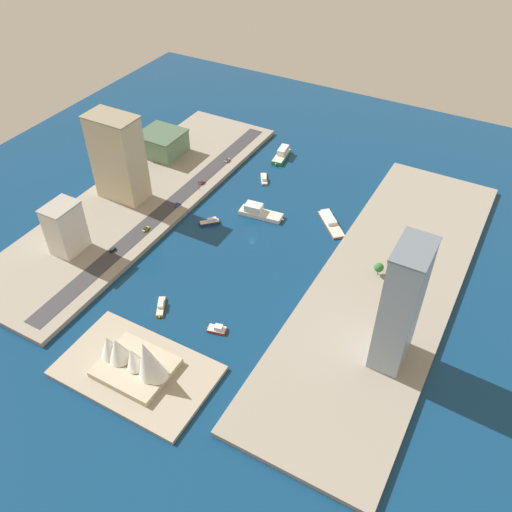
# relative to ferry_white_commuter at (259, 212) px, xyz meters

# --- Properties ---
(ground_plane) EXTENTS (440.00, 440.00, 0.00)m
(ground_plane) POSITION_rel_ferry_white_commuter_xyz_m (-8.07, 22.80, -2.65)
(ground_plane) COLOR navy
(quay_west) EXTENTS (70.00, 240.00, 2.92)m
(quay_west) POSITION_rel_ferry_white_commuter_xyz_m (-90.89, 22.80, -1.19)
(quay_west) COLOR gray
(quay_west) RESTS_ON ground_plane
(quay_east) EXTENTS (70.00, 240.00, 2.92)m
(quay_east) POSITION_rel_ferry_white_commuter_xyz_m (74.76, 22.80, -1.19)
(quay_east) COLOR gray
(quay_east) RESTS_ON ground_plane
(peninsula_point) EXTENTS (71.47, 43.65, 2.00)m
(peninsula_point) POSITION_rel_ferry_white_commuter_xyz_m (-8.83, 132.10, -1.65)
(peninsula_point) COLOR #A89E89
(peninsula_point) RESTS_ON ground_plane
(road_strip) EXTENTS (10.81, 228.00, 0.15)m
(road_strip) POSITION_rel_ferry_white_commuter_xyz_m (52.16, 22.80, 0.34)
(road_strip) COLOR #38383D
(road_strip) RESTS_ON quay_east
(ferry_white_commuter) EXTENTS (29.46, 11.62, 7.43)m
(ferry_white_commuter) POSITION_rel_ferry_white_commuter_xyz_m (0.00, 0.00, 0.00)
(ferry_white_commuter) COLOR silver
(ferry_white_commuter) RESTS_ON ground_plane
(ferry_green_doubledeck) EXTENTS (10.15, 23.85, 6.73)m
(ferry_green_doubledeck) POSITION_rel_ferry_white_commuter_xyz_m (18.92, -69.11, -0.09)
(ferry_green_doubledeck) COLOR #2D8C4C
(ferry_green_doubledeck) RESTS_ON ground_plane
(water_taxi_orange) EXTENTS (9.74, 13.92, 3.29)m
(water_taxi_orange) POSITION_rel_ferry_white_commuter_xyz_m (5.75, 94.00, -1.39)
(water_taxi_orange) COLOR orange
(water_taxi_orange) RESTS_ON ground_plane
(patrol_launch_navy) EXTENTS (11.41, 11.25, 3.70)m
(patrol_launch_navy) POSITION_rel_ferry_white_commuter_xyz_m (22.12, 21.86, -1.32)
(patrol_launch_navy) COLOR #1E284C
(patrol_launch_navy) RESTS_ON ground_plane
(yacht_sleek_gray) EXTENTS (10.76, 13.98, 3.13)m
(yacht_sleek_gray) POSITION_rel_ferry_white_commuter_xyz_m (16.11, -36.90, -1.56)
(yacht_sleek_gray) COLOR #999EA3
(yacht_sleek_gray) RESTS_ON ground_plane
(tugboat_red) EXTENTS (10.58, 6.95, 3.55)m
(tugboat_red) POSITION_rel_ferry_white_commuter_xyz_m (-27.75, 92.97, -1.43)
(tugboat_red) COLOR red
(tugboat_red) RESTS_ON ground_plane
(barge_flat_brown) EXTENTS (24.89, 25.60, 3.32)m
(barge_flat_brown) POSITION_rel_ferry_white_commuter_xyz_m (-42.28, -14.30, -1.38)
(barge_flat_brown) COLOR brown
(barge_flat_brown) RESTS_ON ground_plane
(hotel_broad_white) EXTENTS (14.87, 19.40, 30.00)m
(hotel_broad_white) POSITION_rel_ferry_white_commuter_xyz_m (76.82, 83.30, 15.30)
(hotel_broad_white) COLOR silver
(hotel_broad_white) RESTS_ON quay_east
(office_block_beige) EXTENTS (31.49, 18.73, 55.52)m
(office_block_beige) POSITION_rel_ferry_white_commuter_xyz_m (84.19, 26.41, 28.06)
(office_block_beige) COLOR #C6B793
(office_block_beige) RESTS_ON quay_east
(tower_tall_glass) EXTENTS (14.69, 24.08, 65.21)m
(tower_tall_glass) POSITION_rel_ferry_white_commuter_xyz_m (-106.96, 69.08, 32.90)
(tower_tall_glass) COLOR #8C9EB2
(tower_tall_glass) RESTS_ON quay_west
(terminal_long_green) EXTENTS (29.37, 28.34, 15.97)m
(terminal_long_green) POSITION_rel_ferry_white_commuter_xyz_m (94.75, -29.33, 8.28)
(terminal_long_green) COLOR slate
(terminal_long_green) RESTS_ON quay_east
(hatchback_blue) EXTENTS (1.87, 4.26, 1.57)m
(hatchback_blue) POSITION_rel_ferry_white_commuter_xyz_m (48.12, 19.20, 1.19)
(hatchback_blue) COLOR black
(hatchback_blue) RESTS_ON road_strip
(pickup_red) EXTENTS (2.14, 4.54, 1.55)m
(pickup_red) POSITION_rel_ferry_white_commuter_xyz_m (48.34, -9.29, 1.17)
(pickup_red) COLOR black
(pickup_red) RESTS_ON road_strip
(taxi_yellow_cab) EXTENTS (1.91, 5.13, 1.64)m
(taxi_yellow_cab) POSITION_rel_ferry_white_commuter_xyz_m (49.97, 49.02, 1.21)
(taxi_yellow_cab) COLOR black
(taxi_yellow_cab) RESTS_ON road_strip
(sedan_silver) EXTENTS (1.90, 4.88, 1.61)m
(sedan_silver) POSITION_rel_ferry_white_commuter_xyz_m (48.15, -41.46, 1.21)
(sedan_silver) COLOR black
(sedan_silver) RESTS_ON road_strip
(suv_black) EXTENTS (2.00, 4.32, 1.57)m
(suv_black) POSITION_rel_ferry_white_commuter_xyz_m (54.62, 73.30, 1.18)
(suv_black) COLOR black
(suv_black) RESTS_ON road_strip
(traffic_light_waterfront) EXTENTS (0.36, 0.36, 6.50)m
(traffic_light_waterfront) POSITION_rel_ferry_white_commuter_xyz_m (45.77, -2.15, 4.61)
(traffic_light_waterfront) COLOR black
(traffic_light_waterfront) RESTS_ON quay_east
(opera_landmark) EXTENTS (37.16, 27.52, 23.26)m
(opera_landmark) POSITION_rel_ferry_white_commuter_xyz_m (-9.86, 132.10, 7.36)
(opera_landmark) COLOR #BCAD93
(opera_landmark) RESTS_ON peninsula_point
(park_tree_cluster) EXTENTS (11.32, 11.95, 9.62)m
(park_tree_cluster) POSITION_rel_ferry_white_commuter_xyz_m (-87.60, 14.67, 6.14)
(park_tree_cluster) COLOR brown
(park_tree_cluster) RESTS_ON quay_west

